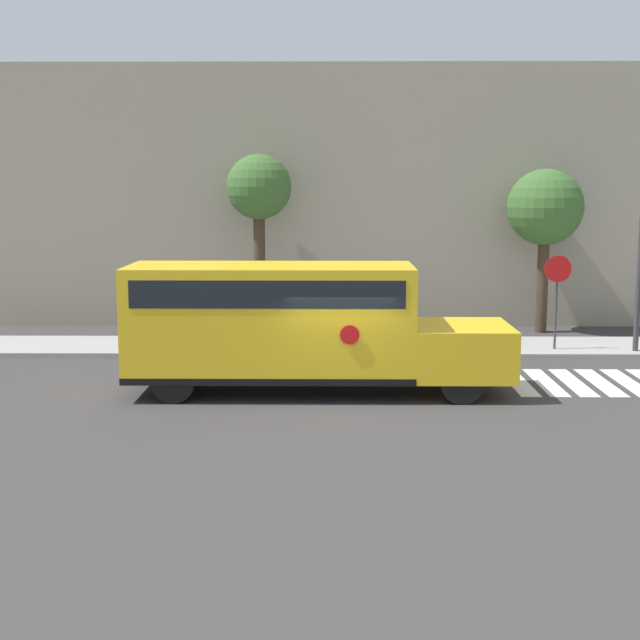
% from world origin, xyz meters
% --- Properties ---
extents(ground_plane, '(60.00, 60.00, 0.00)m').
position_xyz_m(ground_plane, '(0.00, 0.00, 0.00)').
color(ground_plane, '#3A3838').
extents(sidewalk_strip, '(44.00, 3.00, 0.15)m').
position_xyz_m(sidewalk_strip, '(0.00, 6.50, 0.07)').
color(sidewalk_strip, '#9E9E99').
rests_on(sidewalk_strip, ground).
extents(building_backdrop, '(32.00, 4.00, 9.15)m').
position_xyz_m(building_backdrop, '(0.00, 13.00, 4.57)').
color(building_backdrop, '#9E937F').
rests_on(building_backdrop, ground).
extents(crosswalk_stripes, '(4.00, 3.20, 0.01)m').
position_xyz_m(crosswalk_stripes, '(6.30, 2.00, 0.00)').
color(crosswalk_stripes, white).
rests_on(crosswalk_stripes, ground).
extents(school_bus, '(9.17, 2.57, 3.11)m').
position_xyz_m(school_bus, '(-1.17, 0.83, 1.74)').
color(school_bus, yellow).
rests_on(school_bus, ground).
extents(stop_sign, '(0.79, 0.10, 2.95)m').
position_xyz_m(stop_sign, '(6.44, 5.83, 1.99)').
color(stop_sign, '#38383A').
rests_on(stop_sign, ground).
extents(tree_near_sidewalk, '(2.55, 2.55, 5.52)m').
position_xyz_m(tree_near_sidewalk, '(6.94, 9.75, 4.17)').
color(tree_near_sidewalk, '#423323').
rests_on(tree_near_sidewalk, ground).
extents(tree_far_sidewalk, '(2.18, 2.18, 6.01)m').
position_xyz_m(tree_far_sidewalk, '(-2.65, 9.74, 4.75)').
color(tree_far_sidewalk, '#423323').
rests_on(tree_far_sidewalk, ground).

